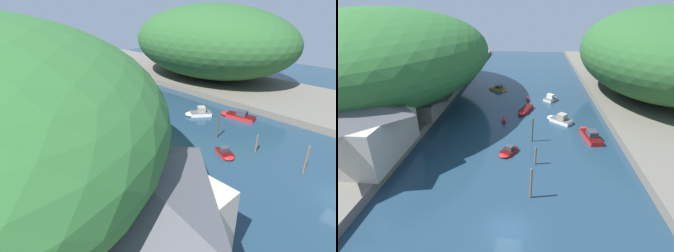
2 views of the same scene
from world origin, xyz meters
The scene contains 17 objects.
water_surface centered at (0.00, 30.00, 0.00)m, with size 130.00×130.00×0.00m, color #1E384C.
right_bank centered at (25.61, 30.00, 0.60)m, with size 22.00×120.00×1.20m.
hillside_right centered at (26.71, 38.03, 9.75)m, with size 30.37×42.51×17.10m.
waterfront_building centered at (-19.07, 9.49, 4.99)m, with size 10.69×12.23×7.36m.
boathouse_shed centered at (-17.55, 22.53, 3.19)m, with size 8.33×7.00×3.85m.
boat_mid_channel centered at (-6.19, 41.83, 0.35)m, with size 4.60×3.57×1.11m.
boat_yellow_tender centered at (-1.19, 13.27, 0.32)m, with size 2.77×3.49×1.04m.
boat_moored_right centered at (6.67, 24.52, 0.49)m, with size 4.73×4.28×1.63m.
boat_far_right_bank centered at (0.71, 28.40, 0.34)m, with size 3.09×5.31×0.68m.
boat_navy_launch centered at (6.03, 35.36, 0.44)m, with size 3.45×3.70×1.45m.
boat_cabin_cruiser centered at (10.81, 19.14, 0.45)m, with size 2.87×6.27×1.48m.
mooring_post_nearest centered at (1.96, 4.66, 1.85)m, with size 0.24×0.24×3.69m.
mooring_post_second centered at (2.50, 11.03, 1.26)m, with size 0.24×0.24×2.51m.
mooring_post_middle centered at (2.08, 17.07, 1.85)m, with size 0.22×0.22×3.69m.
channel_buoy_near centered at (1.20, 34.78, 0.42)m, with size 0.72×0.72×1.07m.
channel_buoy_far centered at (-2.72, 23.37, 0.45)m, with size 0.78×0.78×1.16m.
person_on_quay centered at (-16.59, 10.00, 2.18)m, with size 0.29×0.42×1.69m.
Camera 1 is at (-26.94, -2.69, 17.90)m, focal length 28.00 mm.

